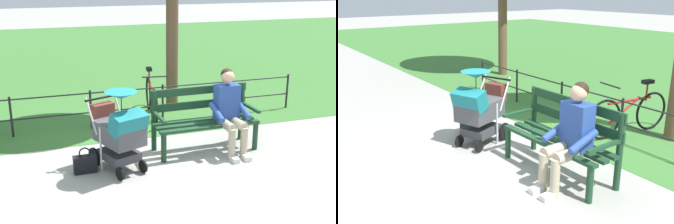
{
  "view_description": "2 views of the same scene",
  "coord_description": "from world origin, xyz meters",
  "views": [
    {
      "loc": [
        1.69,
        5.8,
        2.66
      ],
      "look_at": [
        -0.23,
        0.06,
        0.71
      ],
      "focal_mm": 46.84,
      "sensor_mm": 36.0,
      "label": 1
    },
    {
      "loc": [
        -4.06,
        3.12,
        2.27
      ],
      "look_at": [
        0.04,
        0.14,
        0.62
      ],
      "focal_mm": 40.34,
      "sensor_mm": 36.0,
      "label": 2
    }
  ],
  "objects": [
    {
      "name": "park_fence",
      "position": [
        0.0,
        -1.56,
        0.42
      ],
      "size": [
        6.65,
        0.04,
        0.7
      ],
      "color": "black",
      "rests_on": "ground"
    },
    {
      "name": "park_bench",
      "position": [
        -0.86,
        -0.12,
        0.53
      ],
      "size": [
        1.61,
        0.62,
        0.96
      ],
      "color": "#193D23",
      "rests_on": "ground"
    },
    {
      "name": "person_on_bench",
      "position": [
        -1.19,
        0.11,
        0.68
      ],
      "size": [
        0.53,
        0.74,
        1.28
      ],
      "color": "tan",
      "rests_on": "ground"
    },
    {
      "name": "bicycle",
      "position": [
        -0.55,
        -1.91,
        0.36
      ],
      "size": [
        0.45,
        1.64,
        0.89
      ],
      "color": "black",
      "rests_on": "ground"
    },
    {
      "name": "ground_plane",
      "position": [
        0.0,
        0.0,
        0.0
      ],
      "size": [
        60.0,
        60.0,
        0.0
      ],
      "primitive_type": "plane",
      "color": "#9E9B93"
    },
    {
      "name": "stroller",
      "position": [
        0.54,
        0.26,
        0.59
      ],
      "size": [
        0.77,
        0.99,
        1.15
      ],
      "color": "black",
      "rests_on": "ground"
    },
    {
      "name": "handbag",
      "position": [
        1.02,
        0.19,
        0.13
      ],
      "size": [
        0.32,
        0.14,
        0.37
      ],
      "color": "black",
      "rests_on": "ground"
    },
    {
      "name": "grass_lawn",
      "position": [
        0.0,
        -8.8,
        0.0
      ],
      "size": [
        40.0,
        16.0,
        0.01
      ],
      "primitive_type": "cube",
      "color": "#3D7533",
      "rests_on": "ground"
    }
  ]
}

